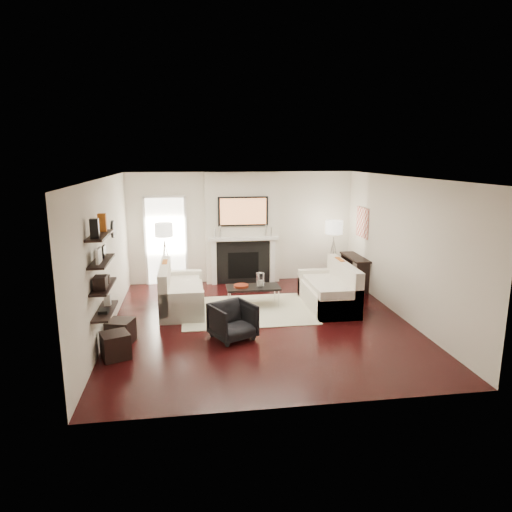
{
  "coord_description": "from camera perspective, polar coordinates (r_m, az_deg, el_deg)",
  "views": [
    {
      "loc": [
        -1.27,
        -8.04,
        3.08
      ],
      "look_at": [
        0.0,
        0.6,
        1.15
      ],
      "focal_mm": 32.0,
      "sensor_mm": 36.0,
      "label": 1
    }
  ],
  "objects": [
    {
      "name": "lamp_right_leg_a",
      "position": [
        10.96,
        10.11,
        -0.82
      ],
      "size": [
        0.25,
        0.02,
        1.23
      ],
      "primitive_type": "cylinder",
      "rotation": [
        0.18,
        0.0,
        4.71
      ],
      "color": "silver",
      "rests_on": "floor"
    },
    {
      "name": "hurricane_candle",
      "position": [
        9.48,
        0.53,
        -3.36
      ],
      "size": [
        0.09,
        0.09,
        0.13
      ],
      "primitive_type": "cylinder",
      "color": "white",
      "rests_on": "coffee_table"
    },
    {
      "name": "console_leg_s",
      "position": [
        11.59,
        11.24,
        -1.38
      ],
      "size": [
        0.3,
        0.04,
        0.71
      ],
      "primitive_type": "cube",
      "color": "black",
      "rests_on": "floor"
    },
    {
      "name": "shelf_upper",
      "position": [
        7.34,
        -18.75,
        -0.64
      ],
      "size": [
        0.25,
        1.0,
        0.04
      ],
      "primitive_type": "cube",
      "color": "black",
      "rests_on": "wall_left"
    },
    {
      "name": "loveseat_right_arm_n",
      "position": [
        8.85,
        10.52,
        -6.07
      ],
      "size": [
        0.85,
        0.18,
        0.6
      ],
      "primitive_type": "cube",
      "color": "silver",
      "rests_on": "floor"
    },
    {
      "name": "candlestick_l_tall",
      "position": [
        10.91,
        -4.47,
        3.06
      ],
      "size": [
        0.04,
        0.04,
        0.3
      ],
      "primitive_type": "cylinder",
      "color": "silver",
      "rests_on": "mantel_shelf"
    },
    {
      "name": "pillow_left_charcoal",
      "position": [
        9.07,
        -11.44,
        -2.88
      ],
      "size": [
        0.1,
        0.4,
        0.4
      ],
      "primitive_type": "cube",
      "color": "black",
      "rests_on": "loveseat_left_cushion"
    },
    {
      "name": "decor_wine_rack",
      "position": [
        7.22,
        -18.87,
        -3.18
      ],
      "size": [
        0.18,
        0.25,
        0.2
      ],
      "primitive_type": "cube",
      "color": "black",
      "rests_on": "shelf_lower"
    },
    {
      "name": "loveseat_left_back",
      "position": [
        9.41,
        -11.3,
        -3.54
      ],
      "size": [
        0.18,
        1.8,
        0.8
      ],
      "primitive_type": "cube",
      "color": "silver",
      "rests_on": "floor"
    },
    {
      "name": "lamp_left_leg_a",
      "position": [
        10.59,
        -10.67,
        -1.31
      ],
      "size": [
        0.25,
        0.02,
        1.23
      ],
      "primitive_type": "cylinder",
      "rotation": [
        0.18,
        0.0,
        4.71
      ],
      "color": "silver",
      "rests_on": "floor"
    },
    {
      "name": "rug",
      "position": [
        9.33,
        -1.14,
        -6.79
      ],
      "size": [
        2.6,
        2.0,
        0.01
      ],
      "primitive_type": "cube",
      "color": "beige",
      "rests_on": "floor"
    },
    {
      "name": "console_leg_n",
      "position": [
        10.6,
        13.21,
        -2.78
      ],
      "size": [
        0.3,
        0.04,
        0.71
      ],
      "primitive_type": "cube",
      "color": "black",
      "rests_on": "floor"
    },
    {
      "name": "decor_books",
      "position": [
        7.43,
        -18.5,
        -6.53
      ],
      "size": [
        0.14,
        0.2,
        0.05
      ],
      "primitive_type": "cube",
      "color": "black",
      "rests_on": "shelf_bottom"
    },
    {
      "name": "loveseat_right_arm_s",
      "position": [
        10.33,
        7.64,
        -3.27
      ],
      "size": [
        0.85,
        0.18,
        0.6
      ],
      "primitive_type": "cube",
      "color": "silver",
      "rests_on": "floor"
    },
    {
      "name": "armchair",
      "position": [
        7.87,
        -2.92,
        -7.92
      ],
      "size": [
        0.87,
        0.85,
        0.68
      ],
      "primitive_type": "imported",
      "rotation": [
        0.0,
        0.0,
        0.45
      ],
      "color": "black",
      "rests_on": "floor"
    },
    {
      "name": "door_trim_l",
      "position": [
        11.24,
        -13.63,
        1.7
      ],
      "size": [
        0.06,
        0.06,
        2.16
      ],
      "primitive_type": "cube",
      "color": "white",
      "rests_on": "floor"
    },
    {
      "name": "candlestick_l_short",
      "position": [
        10.91,
        -5.15,
        2.88
      ],
      "size": [
        0.04,
        0.04,
        0.24
      ],
      "primitive_type": "cylinder",
      "color": "silver",
      "rests_on": "mantel_shelf"
    },
    {
      "name": "coffee_leg_sw",
      "position": [
        9.7,
        -3.48,
        -4.89
      ],
      "size": [
        0.02,
        0.02,
        0.38
      ],
      "primitive_type": "cylinder",
      "color": "silver",
      "rests_on": "floor"
    },
    {
      "name": "pillow_left_orange",
      "position": [
        9.65,
        -11.27,
        -1.89
      ],
      "size": [
        0.1,
        0.42,
        0.42
      ],
      "primitive_type": "cube",
      "color": "#B15615",
      "rests_on": "loveseat_left_cushion"
    },
    {
      "name": "copper_bowl",
      "position": [
        9.44,
        -1.87,
        -3.75
      ],
      "size": [
        0.31,
        0.31,
        0.05
      ],
      "primitive_type": "cylinder",
      "color": "#A5351B",
      "rests_on": "coffee_table"
    },
    {
      "name": "door_trim_r",
      "position": [
        11.19,
        -8.73,
        1.86
      ],
      "size": [
        0.06,
        0.06,
        2.16
      ],
      "primitive_type": "cube",
      "color": "white",
      "rests_on": "floor"
    },
    {
      "name": "loveseat_left_arm_n",
      "position": [
        8.69,
        -9.27,
        -6.37
      ],
      "size": [
        0.85,
        0.18,
        0.6
      ],
      "primitive_type": "cube",
      "color": "silver",
      "rests_on": "floor"
    },
    {
      "name": "decor_magfile_b",
      "position": [
        7.51,
        -18.68,
        3.98
      ],
      "size": [
        0.12,
        0.1,
        0.28
      ],
      "primitive_type": "cube",
      "color": "#B15615",
      "rests_on": "shelf_top"
    },
    {
      "name": "loveseat_left_arm_s",
      "position": [
        10.24,
        -9.16,
        -3.46
      ],
      "size": [
        0.85,
        0.18,
        0.6
      ],
      "primitive_type": "cube",
      "color": "silver",
      "rests_on": "floor"
    },
    {
      "name": "console_top",
      "position": [
        11.01,
        12.27,
        -0.16
      ],
      "size": [
        0.35,
        1.2,
        0.04
      ],
      "primitive_type": "cube",
      "color": "black",
      "rests_on": "floor"
    },
    {
      "name": "ottoman_far",
      "position": [
        7.52,
        -17.17,
        -10.63
      ],
      "size": [
        0.52,
        0.52,
        0.4
      ],
      "primitive_type": "cube",
      "rotation": [
        0.0,
        0.0,
        0.38
      ],
      "color": "black",
      "rests_on": "floor"
    },
    {
      "name": "pillow_right_charcoal",
      "position": [
        9.3,
        11.57,
        -2.5
      ],
      "size": [
        0.1,
        0.4,
        0.4
      ],
      "primitive_type": "cube",
      "color": "black",
      "rests_on": "loveseat_right_cushion"
    },
    {
      "name": "coffee_leg_ne",
      "position": [
        9.42,
        2.85,
        -5.42
      ],
      "size": [
        0.02,
        0.02,
        0.38
      ],
      "primitive_type": "cylinder",
      "color": "silver",
      "rests_on": "floor"
    },
    {
      "name": "ottoman_near",
      "position": [
        8.05,
        -16.56,
        -9.04
      ],
      "size": [
        0.49,
        0.49,
        0.4
      ],
      "primitive_type": "cube",
      "rotation": [
        0.0,
        0.0,
        -0.28
      ],
      "color": "black",
      "rests_on": "floor"
    },
    {
      "name": "shelf_top",
      "position": [
        7.27,
        -18.97,
        2.44
      ],
      "size": [
        0.25,
        1.0,
        0.04
      ],
      "primitive_type": "cube",
      "color": "black",
      "rests_on": "wall_left"
    },
    {
      "name": "lamp_left_leg_c",
      "position": [
        10.51,
        -11.59,
        -1.46
      ],
      "size": [
        0.14,
        0.22,
        1.23
      ],
      "primitive_type": "cylinder",
      "rotation": [
        0.18,
        0.0,
        2.62
      ],
      "color": "silver",
      "rests_on": "floor"
    },
    {
      "name": "loveseat_right_back",
      "position": [
        9.62,
        10.92,
        -3.16
      ],
      "size": [
        0.18,
        1.8,
        0.8
      ],
      "primitive_type": "cube",
      "color": "silver",
      "rests_on": "floor"
    },
    {
      "name": "lamp_left_leg_b",
      "position": [
        10.69,
        -11.53,
        -1.21
      ],
      "size": [
        0.14,
        0.22,
        1.23
      ],
      "primitive_type": "cylinder",
      "rotation": [
        0.18,
        0.0,
        0.52
      ],
      "color": "silver",
      "rests_on": "floor"
    },
    {
      "name": "clock_face",
      "position": [
        9.16,
        -17.3,
        3.23
      ],
      "size": [
        0.01,
        0.29,
        0.29
      ],
      "primitive_type": "cylinder",
      "rotation": [
        0.0,
        1.57,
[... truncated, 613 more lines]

